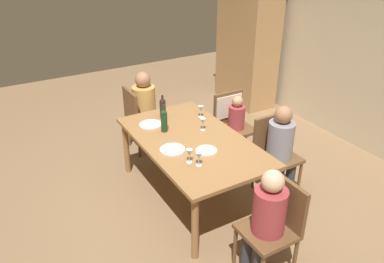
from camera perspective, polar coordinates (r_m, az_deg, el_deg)
The scene contains 21 objects.
ground_plane at distance 4.62m, azimuth 0.00°, elevation -9.44°, with size 10.00×10.00×0.00m, color #846647.
rear_room_partition at distance 5.77m, azimuth 24.69°, elevation 10.73°, with size 6.40×0.12×2.70m, color beige.
armoire_cabinet at distance 6.87m, azimuth 8.26°, elevation 13.12°, with size 1.18×0.62×2.18m.
dining_table at distance 4.25m, azimuth 0.00°, elevation -2.11°, with size 1.86×1.07×0.76m.
chair_far_right at distance 4.57m, azimuth 12.11°, elevation -2.58°, with size 0.44×0.44×0.92m.
chair_left_end at distance 5.33m, azimuth -7.89°, elevation 2.37°, with size 0.44×0.44×0.92m.
chair_right_end at distance 3.52m, azimuth 12.32°, elevation -13.00°, with size 0.44×0.44×0.92m.
chair_far_left at distance 5.14m, azimuth 5.82°, elevation 2.22°, with size 0.46×0.44×0.92m.
person_woman_host at distance 4.45m, azimuth 13.19°, elevation -1.96°, with size 0.34×0.30×1.11m.
person_man_bearded at distance 5.32m, azimuth -6.86°, elevation 3.89°, with size 0.31×0.36×1.15m.
person_man_guest at distance 3.39m, azimuth 11.03°, elevation -12.38°, with size 0.29×0.33×1.09m.
person_child_small at distance 5.05m, azimuth 6.77°, elevation 1.24°, with size 0.25×0.22×0.94m.
wine_bottle_tall_green at distance 4.66m, azimuth -4.38°, elevation 3.54°, with size 0.07×0.07×0.30m.
wine_bottle_dark_red at distance 4.34m, azimuth -4.19°, elevation 1.75°, with size 0.08×0.08×0.33m.
wine_glass_near_left at distance 3.75m, azimuth -0.41°, elevation -3.25°, with size 0.07×0.07×0.15m.
wine_glass_centre at distance 4.68m, azimuth 1.31°, elevation 3.34°, with size 0.07×0.07×0.15m.
wine_glass_near_right at distance 3.70m, azimuth 1.03°, elevation -3.71°, with size 0.07×0.07×0.15m.
wine_glass_far at distance 4.37m, azimuth 1.64°, elevation 1.45°, with size 0.07×0.07×0.15m.
dinner_plate_host at distance 4.02m, azimuth -2.93°, elevation -2.69°, with size 0.27×0.27×0.01m, color white.
dinner_plate_guest_left at distance 4.55m, azimuth -6.21°, elevation 1.05°, with size 0.27×0.27×0.01m, color silver.
dinner_plate_guest_right at distance 3.99m, azimuth 2.16°, elevation -2.84°, with size 0.23×0.23×0.01m, color silver.
Camera 1 is at (3.19, -1.85, 2.79)m, focal length 35.79 mm.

